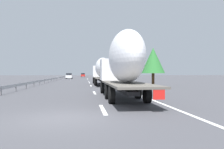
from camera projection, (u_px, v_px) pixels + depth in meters
ground_plane at (80, 81)px, 48.90m from camera, size 260.00×260.00×0.00m
lane_stripe_0 at (103, 109)px, 11.40m from camera, size 3.20×0.20×0.01m
lane_stripe_1 at (94, 93)px, 21.01m from camera, size 3.20×0.20×0.01m
lane_stripe_2 at (91, 86)px, 32.56m from camera, size 3.20×0.20×0.01m
lane_stripe_3 at (89, 83)px, 41.87m from camera, size 3.20×0.20×0.01m
lane_stripe_4 at (89, 81)px, 48.91m from camera, size 3.20×0.20×0.01m
lane_stripe_5 at (88, 79)px, 65.91m from camera, size 3.20×0.20×0.01m
lane_stripe_6 at (87, 79)px, 71.97m from camera, size 3.20×0.20×0.01m
lane_stripe_7 at (87, 78)px, 80.19m from camera, size 3.20×0.20×0.01m
lane_stripe_8 at (87, 78)px, 77.31m from camera, size 3.20×0.20×0.01m
edge_line_right at (104, 81)px, 54.53m from camera, size 110.00×0.20×0.01m
truck_lead at (102, 70)px, 35.08m from camera, size 14.20×2.55×4.11m
truck_trailing at (123, 63)px, 16.10m from camera, size 13.02×2.55×4.66m
car_red_compact at (83, 75)px, 100.57m from camera, size 4.27×1.87×1.78m
car_white_van at (69, 76)px, 70.83m from camera, size 4.56×1.90×1.77m
road_sign at (107, 71)px, 58.54m from camera, size 0.10×0.90×3.27m
tree_0 at (153, 61)px, 31.60m from camera, size 3.30×3.30×5.39m
tree_1 at (123, 67)px, 64.20m from camera, size 3.77×3.77×5.70m
tree_2 at (124, 65)px, 62.33m from camera, size 2.85×2.85×6.59m
guardrail_median at (54, 79)px, 51.15m from camera, size 94.00×0.10×0.76m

